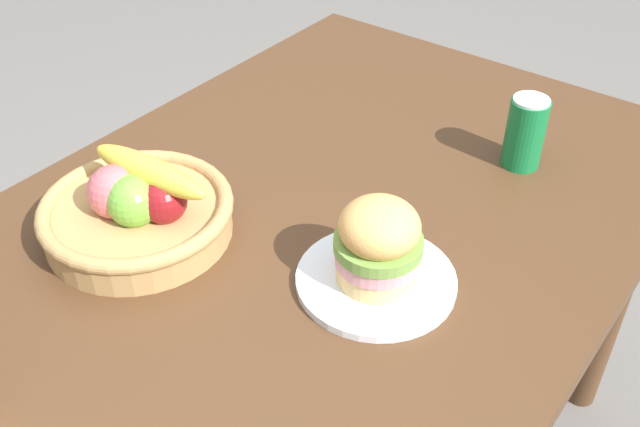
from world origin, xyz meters
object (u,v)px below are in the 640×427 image
(sandwich, at_px, (378,243))
(fruit_basket, at_px, (137,208))
(plate, at_px, (376,280))
(soda_can, at_px, (525,132))

(sandwich, height_order, fruit_basket, sandwich)
(plate, distance_m, soda_can, 0.41)
(sandwich, relative_size, soda_can, 1.02)
(soda_can, bearing_deg, sandwich, 175.61)
(plate, height_order, sandwich, sandwich)
(sandwich, xyz_separation_m, fruit_basket, (-0.12, 0.35, -0.03))
(fruit_basket, bearing_deg, soda_can, -35.79)
(sandwich, bearing_deg, plate, 180.00)
(plate, height_order, soda_can, soda_can)
(plate, relative_size, soda_can, 1.79)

